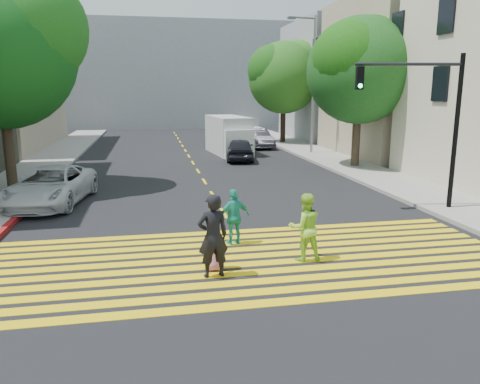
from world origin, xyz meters
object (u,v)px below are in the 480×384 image
object	(u,v)px
pedestrian_woman	(305,227)
white_sedan	(51,186)
pedestrian_extra	(234,217)
pedestrian_man	(213,236)
tree_right_far	(285,74)
tree_right_near	(360,65)
white_van	(229,136)
dark_car_near	(240,149)
silver_car	(223,135)
pedestrian_child	(215,247)
dark_car_parked	(258,138)
traffic_signal	(429,111)
tree_left	(0,44)

from	to	relation	value
pedestrian_woman	white_sedan	world-z (taller)	pedestrian_woman
pedestrian_extra	pedestrian_man	bearing A→B (deg)	54.31
tree_right_far	pedestrian_extra	world-z (taller)	tree_right_far
tree_right_near	white_van	xyz separation A→B (m)	(-5.91, 7.17, -4.36)
dark_car_near	silver_car	distance (m)	10.72
pedestrian_child	white_van	distance (m)	21.17
dark_car_parked	traffic_signal	world-z (taller)	traffic_signal
silver_car	traffic_signal	xyz separation A→B (m)	(3.41, -24.14, 2.91)
pedestrian_man	silver_car	size ratio (longest dim) A/B	0.47
dark_car_near	dark_car_parked	distance (m)	6.73
silver_car	white_van	distance (m)	7.59
tree_right_near	white_sedan	xyz separation A→B (m)	(-14.90, -5.89, -4.85)
pedestrian_woman	dark_car_near	distance (m)	17.47
tree_right_near	pedestrian_extra	size ratio (longest dim) A/B	5.24
pedestrian_woman	white_van	xyz separation A→B (m)	(1.53, 20.55, 0.33)
tree_left	tree_right_near	distance (m)	17.23
tree_right_near	traffic_signal	size ratio (longest dim) A/B	1.51
white_sedan	traffic_signal	distance (m)	13.89
tree_right_near	silver_car	world-z (taller)	tree_right_near
tree_right_far	pedestrian_child	size ratio (longest dim) A/B	7.08
white_sedan	dark_car_parked	xyz separation A→B (m)	(11.66, 16.13, -0.00)
tree_right_near	white_van	size ratio (longest dim) A/B	1.49
tree_right_near	dark_car_parked	world-z (taller)	tree_right_near
pedestrian_woman	pedestrian_man	bearing A→B (deg)	14.38
pedestrian_child	dark_car_near	xyz separation A→B (m)	(3.97, 17.65, 0.11)
dark_car_parked	pedestrian_woman	bearing A→B (deg)	-104.80
white_sedan	pedestrian_child	bearing A→B (deg)	-47.56
tree_right_far	white_sedan	size ratio (longest dim) A/B	1.61
white_sedan	white_van	world-z (taller)	white_van
pedestrian_extra	silver_car	xyz separation A→B (m)	(3.77, 26.51, -0.18)
silver_car	dark_car_parked	distance (m)	4.87
silver_car	tree_right_far	bearing A→B (deg)	150.78
silver_car	white_van	world-z (taller)	white_van
pedestrian_woman	tree_right_near	bearing A→B (deg)	-119.72
pedestrian_extra	white_van	bearing A→B (deg)	-112.93
tree_right_far	white_van	distance (m)	8.84
dark_car_parked	traffic_signal	xyz separation A→B (m)	(1.46, -19.68, 2.81)
tree_right_far	white_van	world-z (taller)	tree_right_far
tree_right_near	dark_car_near	distance (m)	8.55
white_sedan	silver_car	world-z (taller)	white_sedan
pedestrian_woman	dark_car_near	xyz separation A→B (m)	(1.67, 17.39, -0.17)
tree_left	pedestrian_man	distance (m)	14.23
dark_car_parked	pedestrian_man	bearing A→B (deg)	-109.94
dark_car_parked	traffic_signal	distance (m)	19.93
pedestrian_extra	traffic_signal	size ratio (longest dim) A/B	0.29
pedestrian_extra	white_van	distance (m)	19.23
tree_left	pedestrian_man	xyz separation A→B (m)	(7.14, -11.21, -5.09)
tree_left	white_sedan	size ratio (longest dim) A/B	1.77
pedestrian_child	white_sedan	xyz separation A→B (m)	(-5.15, 7.75, 0.13)
tree_left	dark_car_near	xyz separation A→B (m)	(11.21, 6.83, -5.37)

